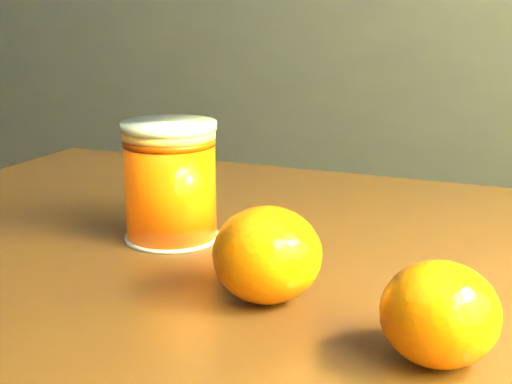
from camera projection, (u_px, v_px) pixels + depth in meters
The scene contains 5 objects.
kitchen_counter at pixel (231, 153), 2.04m from camera, with size 3.15×0.60×0.90m, color #4B4A4F.
table at pixel (315, 380), 0.54m from camera, with size 0.99×0.76×0.68m.
juice_glass at pixel (171, 182), 0.59m from camera, with size 0.08×0.08×0.10m.
orange_front at pixel (267, 255), 0.47m from camera, with size 0.07×0.07×0.06m, color orange.
orange_back at pixel (440, 314), 0.39m from camera, with size 0.07×0.07×0.06m, color orange.
Camera 1 is at (1.10, -0.22, 0.87)m, focal length 50.00 mm.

